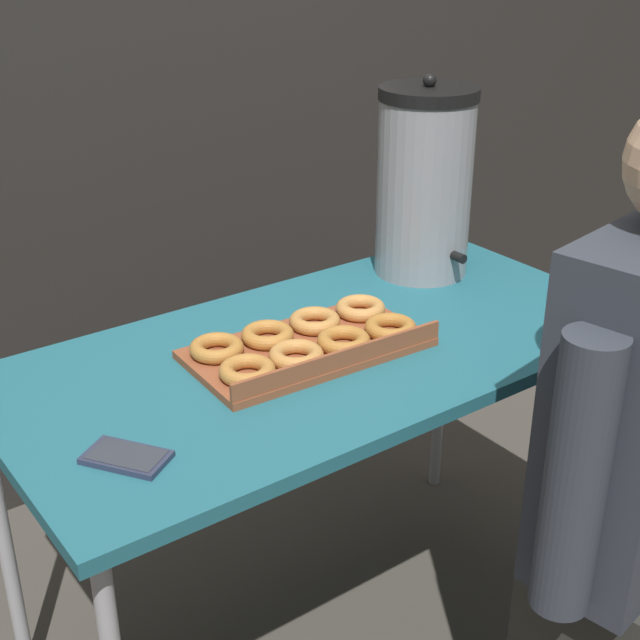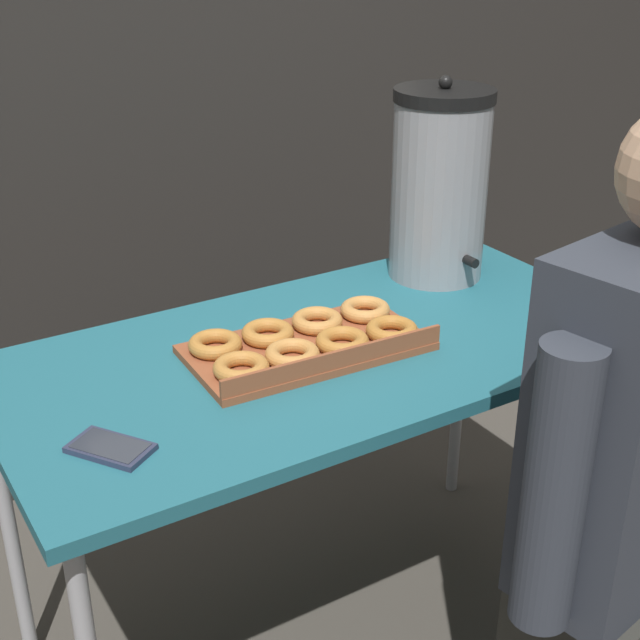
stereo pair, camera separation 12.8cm
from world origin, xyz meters
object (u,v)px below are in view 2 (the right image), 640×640
coffee_urn (439,185)px  cell_phone (110,448)px  person_seated (631,499)px  donut_box (307,342)px

coffee_urn → cell_phone: (-0.92, -0.32, -0.21)m
person_seated → coffee_urn: bearing=-111.4°
coffee_urn → person_seated: person_seated is taller
cell_phone → person_seated: (0.77, -0.42, -0.13)m
coffee_urn → person_seated: 0.83m
donut_box → cell_phone: donut_box is taller
donut_box → coffee_urn: size_ratio=1.03×
person_seated → donut_box: bearing=-70.4°
coffee_urn → person_seated: size_ratio=0.35×
coffee_urn → cell_phone: bearing=-160.6°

